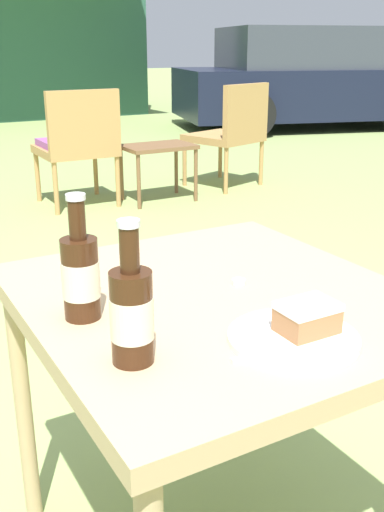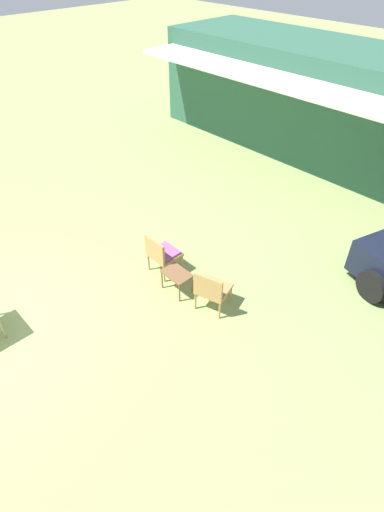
# 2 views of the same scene
# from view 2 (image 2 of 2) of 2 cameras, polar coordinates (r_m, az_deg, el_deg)

# --- Properties ---
(cabin_building) EXTENTS (9.50, 4.28, 2.91)m
(cabin_building) POSITION_cam_2_polar(r_m,az_deg,el_deg) (13.06, 17.06, 20.79)
(cabin_building) COLOR #2D5B47
(cabin_building) RESTS_ON ground_plane
(wicker_chair_cushioned) EXTENTS (0.54, 0.53, 0.87)m
(wicker_chair_cushioned) POSITION_cam_2_polar(r_m,az_deg,el_deg) (7.73, -4.29, 0.47)
(wicker_chair_cushioned) COLOR #B2844C
(wicker_chair_cushioned) RESTS_ON ground_plane
(wicker_chair_plain) EXTENTS (0.67, 0.66, 0.87)m
(wicker_chair_plain) POSITION_cam_2_polar(r_m,az_deg,el_deg) (6.97, 2.82, -4.68)
(wicker_chair_plain) COLOR #B2844C
(wicker_chair_plain) RESTS_ON ground_plane
(garden_side_table) EXTENTS (0.54, 0.37, 0.44)m
(garden_side_table) POSITION_cam_2_polar(r_m,az_deg,el_deg) (7.38, -2.18, -2.77)
(garden_side_table) COLOR brown
(garden_side_table) RESTS_ON ground_plane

